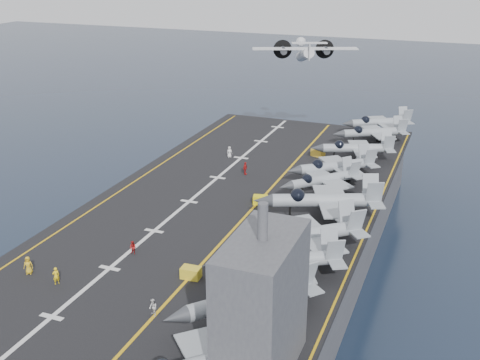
% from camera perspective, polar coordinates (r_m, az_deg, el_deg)
% --- Properties ---
extents(ground, '(500.00, 500.00, 0.00)m').
position_cam_1_polar(ground, '(85.84, -0.98, -9.03)').
color(ground, '#142135').
rests_on(ground, ground).
extents(hull, '(36.00, 90.00, 10.00)m').
position_cam_1_polar(hull, '(83.45, -1.00, -6.06)').
color(hull, '#56595E').
rests_on(hull, ground).
extents(flight_deck, '(38.00, 92.00, 0.40)m').
position_cam_1_polar(flight_deck, '(81.22, -1.02, -2.79)').
color(flight_deck, black).
rests_on(flight_deck, hull).
extents(foul_line, '(0.35, 90.00, 0.02)m').
position_cam_1_polar(foul_line, '(80.14, 0.97, -2.96)').
color(foul_line, gold).
rests_on(foul_line, flight_deck).
extents(landing_centerline, '(0.50, 90.00, 0.02)m').
position_cam_1_polar(landing_centerline, '(83.41, -4.84, -2.04)').
color(landing_centerline, silver).
rests_on(landing_centerline, flight_deck).
extents(deck_edge_port, '(0.25, 90.00, 0.02)m').
position_cam_1_polar(deck_edge_port, '(88.49, -11.27, -1.00)').
color(deck_edge_port, gold).
rests_on(deck_edge_port, flight_deck).
extents(deck_edge_stbd, '(0.25, 90.00, 0.02)m').
position_cam_1_polar(deck_edge_stbd, '(76.69, 11.93, -4.59)').
color(deck_edge_stbd, gold).
rests_on(deck_edge_stbd, flight_deck).
extents(island_superstructure, '(5.00, 10.00, 15.00)m').
position_cam_1_polar(island_superstructure, '(48.01, 2.07, -10.47)').
color(island_superstructure, '#56595E').
rests_on(island_superstructure, flight_deck).
extents(fighter_jet_1, '(17.64, 18.09, 5.28)m').
position_cam_1_polar(fighter_jet_1, '(56.72, 0.99, -10.83)').
color(fighter_jet_1, gray).
rests_on(fighter_jet_1, flight_deck).
extents(fighter_jet_2, '(17.53, 15.60, 5.08)m').
position_cam_1_polar(fighter_jet_2, '(63.00, 4.01, -7.50)').
color(fighter_jet_2, '#8F969D').
rests_on(fighter_jet_2, flight_deck).
extents(fighter_jet_3, '(18.67, 17.99, 5.42)m').
position_cam_1_polar(fighter_jet_3, '(68.23, 6.28, -5.07)').
color(fighter_jet_3, gray).
rests_on(fighter_jet_3, flight_deck).
extents(fighter_jet_4, '(19.25, 16.25, 5.68)m').
position_cam_1_polar(fighter_jet_4, '(77.45, 8.13, -1.79)').
color(fighter_jet_4, gray).
rests_on(fighter_jet_4, flight_deck).
extents(fighter_jet_5, '(14.92, 15.14, 4.43)m').
position_cam_1_polar(fighter_jet_5, '(86.05, 7.96, 0.14)').
color(fighter_jet_5, '#949CA5').
rests_on(fighter_jet_5, flight_deck).
extents(fighter_jet_6, '(16.79, 16.03, 4.87)m').
position_cam_1_polar(fighter_jet_6, '(91.08, 9.14, 1.41)').
color(fighter_jet_6, '#959EA6').
rests_on(fighter_jet_6, flight_deck).
extents(fighter_jet_7, '(15.86, 13.28, 4.69)m').
position_cam_1_polar(fighter_jet_7, '(100.28, 11.07, 3.06)').
color(fighter_jet_7, '#969FA6').
rests_on(fighter_jet_7, flight_deck).
extents(fighter_jet_8, '(16.20, 14.68, 4.68)m').
position_cam_1_polar(fighter_jet_8, '(109.86, 12.59, 4.52)').
color(fighter_jet_8, '#929BA3').
rests_on(fighter_jet_8, flight_deck).
extents(tow_cart_a, '(2.09, 1.41, 1.22)m').
position_cam_1_polar(tow_cart_a, '(64.53, -4.68, -8.75)').
color(tow_cart_a, gold).
rests_on(tow_cart_a, flight_deck).
extents(tow_cart_b, '(2.20, 1.70, 1.17)m').
position_cam_1_polar(tow_cart_b, '(82.23, 1.95, -1.89)').
color(tow_cart_b, yellow).
rests_on(tow_cart_b, flight_deck).
extents(tow_cart_c, '(2.42, 1.99, 1.25)m').
position_cam_1_polar(tow_cart_c, '(102.10, 7.40, 2.59)').
color(tow_cart_c, gold).
rests_on(tow_cart_c, flight_deck).
extents(crew_0, '(1.43, 1.22, 2.02)m').
position_cam_1_polar(crew_0, '(68.74, -19.44, -7.63)').
color(crew_0, gold).
rests_on(crew_0, flight_deck).
extents(crew_1, '(1.31, 1.39, 1.93)m').
position_cam_1_polar(crew_1, '(65.88, -17.05, -8.67)').
color(crew_1, yellow).
rests_on(crew_1, flight_deck).
extents(crew_2, '(1.00, 0.70, 1.61)m').
position_cam_1_polar(crew_2, '(69.99, -10.12, -6.33)').
color(crew_2, '#B21919').
rests_on(crew_2, flight_deck).
extents(crew_4, '(0.91, 1.28, 2.02)m').
position_cam_1_polar(crew_4, '(92.77, 0.49, 1.12)').
color(crew_4, red).
rests_on(crew_4, flight_deck).
extents(crew_5, '(1.34, 1.31, 1.88)m').
position_cam_1_polar(crew_5, '(100.61, -1.00, 2.68)').
color(crew_5, white).
rests_on(crew_5, flight_deck).
extents(crew_7, '(1.27, 1.21, 1.77)m').
position_cam_1_polar(crew_7, '(58.72, -8.25, -11.88)').
color(crew_7, silver).
rests_on(crew_7, flight_deck).
extents(transport_plane, '(26.31, 22.42, 5.26)m').
position_cam_1_polar(transport_plane, '(130.92, 6.16, 11.72)').
color(transport_plane, silver).
extents(fighter_jet_9, '(16.20, 14.68, 4.68)m').
position_cam_1_polar(fighter_jet_9, '(116.74, 13.17, 5.44)').
color(fighter_jet_9, '#929BA3').
rests_on(fighter_jet_9, flight_deck).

